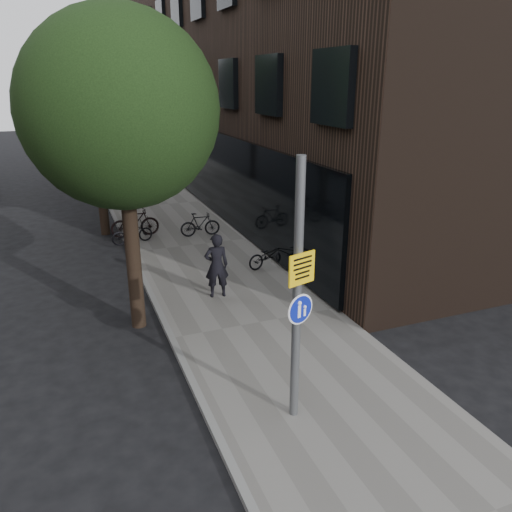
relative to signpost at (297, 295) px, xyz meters
name	(u,v)px	position (x,y,z in m)	size (l,w,h in m)	color
ground	(311,403)	(0.52, 0.29, -2.51)	(120.00, 120.00, 0.00)	black
sidewalk	(193,246)	(0.77, 10.29, -2.45)	(4.50, 60.00, 0.12)	slate
curb_edge	(132,254)	(-1.48, 10.29, -2.45)	(0.15, 60.00, 0.13)	slate
building_right_dark_brick	(273,22)	(9.02, 22.29, 6.49)	(12.00, 40.00, 18.00)	black
street_tree_near	(123,119)	(-2.01, 4.93, 2.60)	(4.40, 4.40, 7.50)	black
street_tree_mid	(94,102)	(-2.01, 13.43, 2.60)	(5.00, 5.00, 7.80)	black
street_tree_far	(80,95)	(-2.01, 22.43, 2.60)	(5.00, 5.00, 7.80)	black
signpost	(297,295)	(0.00, 0.00, 0.00)	(0.53, 0.19, 4.74)	#595B5E
pedestrian	(217,266)	(0.25, 5.56, -1.47)	(0.67, 0.44, 1.84)	black
parked_bike_facade_near	(269,255)	(2.52, 7.16, -1.98)	(0.55, 1.57, 0.82)	black
parked_bike_facade_far	(200,224)	(1.33, 11.29, -1.93)	(0.44, 1.54, 0.93)	black
parked_bike_curb_near	(132,233)	(-1.28, 11.33, -1.98)	(0.54, 1.56, 0.82)	black
parked_bike_curb_far	(135,223)	(-1.04, 12.12, -1.84)	(0.52, 1.85, 1.11)	black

